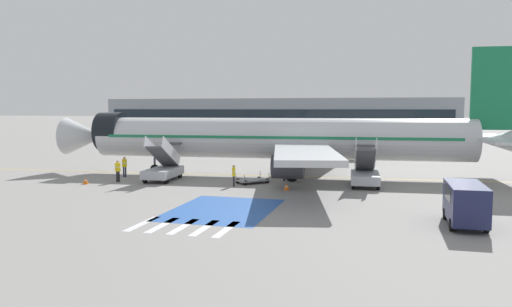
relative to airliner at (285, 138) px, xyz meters
The scene contains 21 objects.
ground_plane 3.73m from the airliner, ahead, with size 600.00×600.00×0.00m, color gray.
apron_leadline_yellow 3.55m from the airliner, behind, with size 0.20×78.08×0.01m, color gold.
apron_stand_patch_blue 16.00m from the airliner, 92.42° to the right, with size 6.12×8.41×0.01m, color #2856A8.
apron_walkway_bar_0 20.94m from the airliner, 100.21° to the right, with size 0.44×3.60×0.01m, color silver.
apron_walkway_bar_1 20.77m from the airliner, 96.90° to the right, with size 0.44×3.60×0.01m, color silver.
apron_walkway_bar_2 20.66m from the airliner, 93.54° to the right, with size 0.44×3.60×0.01m, color silver.
apron_walkway_bar_3 20.62m from the airliner, 90.17° to the right, with size 0.44×3.60×0.01m, color silver.
apron_walkway_bar_4 20.65m from the airliner, 86.79° to the right, with size 0.44×3.60×0.01m, color silver.
airliner is the anchor object (origin of this frame).
boarding_stairs_forward 11.24m from the airliner, 151.88° to the right, with size 2.57×5.36×3.94m.
boarding_stairs_aft 8.64m from the airliner, 27.66° to the right, with size 2.57×5.36×3.99m.
fuel_tanker 21.81m from the airliner, 73.84° to the left, with size 3.45×10.10×3.30m.
service_van_1 21.05m from the airliner, 51.20° to the right, with size 1.88×4.45×2.25m.
baggage_cart 6.01m from the airliner, 110.43° to the right, with size 2.86×2.93×0.87m.
ground_crew_0 14.93m from the airliner, 151.72° to the right, with size 0.46×0.29×1.86m.
ground_crew_1 7.71m from the airliner, 112.31° to the right, with size 0.30×0.46×1.74m.
ground_crew_2 14.76m from the airliner, 163.38° to the right, with size 0.49×0.39×1.87m.
ground_crew_3 3.88m from the airliner, 79.62° to the right, with size 0.45×0.48×1.70m.
traffic_cone_0 17.60m from the airliner, 149.62° to the right, with size 0.50×0.50×0.56m.
traffic_cone_1 8.19m from the airliner, 77.41° to the right, with size 0.45×0.45×0.50m.
terminal_building 62.68m from the airliner, 103.52° to the left, with size 74.07×12.10×8.22m.
Camera 1 is at (7.84, -44.25, 6.24)m, focal length 35.00 mm.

